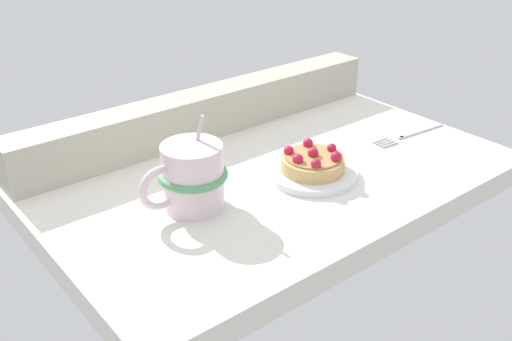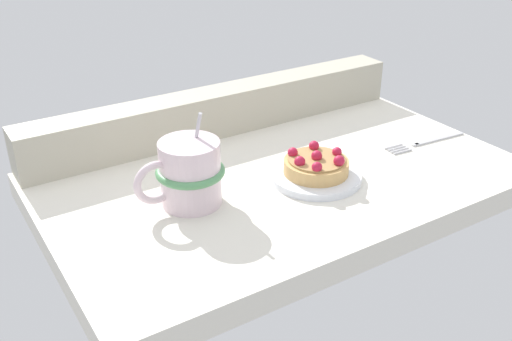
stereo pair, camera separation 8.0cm
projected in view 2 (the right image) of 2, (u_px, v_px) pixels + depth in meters
The scene contains 6 objects.
ground_plane at pixel (281, 183), 86.78cm from camera, with size 68.00×42.06×3.60cm, color silver.
window_rail_back at pixel (220, 111), 97.82cm from camera, with size 66.64×5.95×7.27cm, color #B2AD99.
dessert_plate at pixel (316, 176), 83.92cm from camera, with size 13.06×13.06×1.05cm.
raspberry_tart at pixel (316, 165), 83.06cm from camera, with size 9.22×9.22×3.52cm.
coffee_mug at pixel (189, 173), 76.14cm from camera, with size 12.38×9.08×12.42cm.
dessert_fork at pixel (426, 141), 94.91cm from camera, with size 15.44×2.83×0.60cm.
Camera 2 is at (-43.85, -62.37, 39.86)cm, focal length 41.28 mm.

